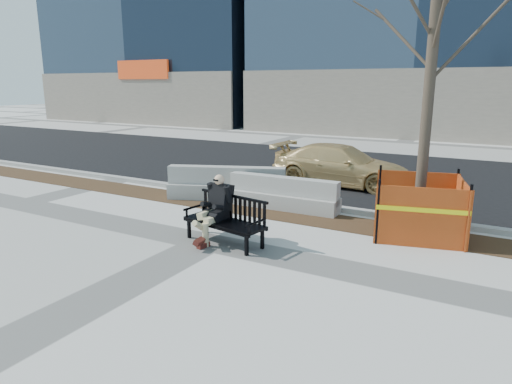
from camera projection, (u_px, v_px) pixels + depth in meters
ground at (208, 242)px, 9.34m from camera, size 120.00×120.00×0.00m
mulch_strip at (267, 211)px, 11.54m from camera, size 40.00×1.20×0.02m
asphalt_street at (346, 171)px, 16.79m from camera, size 60.00×10.40×0.01m
curb at (284, 201)px, 12.33m from camera, size 60.00×0.25×0.12m
bench at (225, 243)px, 9.28m from camera, size 1.92×0.97×0.98m
seated_man at (217, 240)px, 9.48m from camera, size 0.75×1.06×1.37m
tree_fence at (416, 234)px, 9.81m from camera, size 3.23×3.23×6.69m
sedan at (340, 185)px, 14.61m from camera, size 4.45×1.88×1.28m
jersey_barrier_left at (227, 199)px, 12.79m from camera, size 3.29×1.84×0.94m
jersey_barrier_right at (283, 209)px, 11.83m from camera, size 2.99×0.67×0.85m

